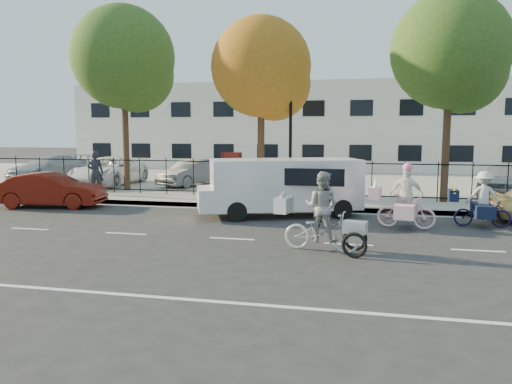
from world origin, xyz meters
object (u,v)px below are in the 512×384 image
(lamppost, at_px, (291,122))
(red_sedan, at_px, (51,190))
(lot_car_c, at_px, (193,173))
(zebra_trike, at_px, (322,221))
(lot_car_a, at_px, (48,168))
(unicorn_bike, at_px, (405,204))
(white_van, at_px, (282,185))
(pedestrian, at_px, (95,173))
(lot_car_d, at_px, (500,179))
(bull_bike, at_px, (482,205))
(lot_car_b, at_px, (109,171))

(lamppost, relative_size, red_sedan, 1.13)
(red_sedan, height_order, lot_car_c, lot_car_c)
(zebra_trike, height_order, lot_car_a, zebra_trike)
(lamppost, bearing_deg, red_sedan, -160.39)
(lamppost, distance_m, zebra_trike, 8.19)
(unicorn_bike, bearing_deg, lot_car_a, 73.84)
(lamppost, height_order, white_van, lamppost)
(lot_car_a, bearing_deg, pedestrian, -25.29)
(unicorn_bike, xyz_separation_m, lot_car_a, (-17.74, 8.83, 0.12))
(unicorn_bike, bearing_deg, pedestrian, 82.11)
(lot_car_a, height_order, lot_car_d, lot_car_a)
(bull_bike, distance_m, pedestrian, 14.68)
(zebra_trike, distance_m, unicorn_bike, 3.85)
(red_sedan, height_order, lot_car_d, lot_car_d)
(pedestrian, relative_size, lot_car_d, 0.48)
(lamppost, distance_m, pedestrian, 8.37)
(lamppost, bearing_deg, pedestrian, -177.18)
(white_van, distance_m, lot_car_a, 15.80)
(pedestrian, relative_size, lot_car_a, 0.39)
(lot_car_b, distance_m, lot_car_d, 17.68)
(zebra_trike, height_order, pedestrian, pedestrian)
(zebra_trike, xyz_separation_m, lot_car_c, (-7.21, 11.29, 0.06))
(unicorn_bike, bearing_deg, red_sedan, 93.98)
(bull_bike, relative_size, white_van, 0.31)
(bull_bike, height_order, lot_car_d, bull_bike)
(red_sedan, xyz_separation_m, lot_car_a, (-5.33, 7.45, 0.19))
(lot_car_c, bearing_deg, zebra_trike, -35.69)
(zebra_trike, bearing_deg, pedestrian, 64.46)
(white_van, bearing_deg, lamppost, 72.24)
(unicorn_bike, distance_m, red_sedan, 12.49)
(lot_car_a, relative_size, lot_car_d, 1.21)
(lot_car_a, bearing_deg, bull_bike, -6.67)
(lot_car_a, bearing_deg, white_van, -12.72)
(pedestrian, height_order, lot_car_a, pedestrian)
(pedestrian, bearing_deg, bull_bike, 146.65)
(bull_bike, bearing_deg, lot_car_c, 59.33)
(pedestrian, distance_m, lot_car_b, 3.66)
(lamppost, distance_m, red_sedan, 9.28)
(red_sedan, distance_m, pedestrian, 2.65)
(bull_bike, relative_size, lot_car_a, 0.38)
(zebra_trike, relative_size, lot_car_a, 0.47)
(lot_car_a, bearing_deg, lot_car_c, 10.21)
(white_van, xyz_separation_m, lot_car_d, (8.11, 6.11, -0.24))
(white_van, height_order, lot_car_a, white_van)
(white_van, relative_size, lot_car_d, 1.50)
(red_sedan, relative_size, pedestrian, 2.11)
(lamppost, bearing_deg, zebra_trike, -75.99)
(pedestrian, bearing_deg, red_sedan, 62.56)
(lot_car_d, bearing_deg, white_van, -125.67)
(lot_car_a, height_order, lot_car_b, lot_car_b)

